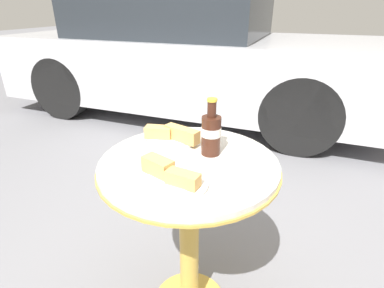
{
  "coord_description": "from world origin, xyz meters",
  "views": [
    {
      "loc": [
        0.35,
        -0.86,
        1.25
      ],
      "look_at": [
        0.0,
        0.03,
        0.8
      ],
      "focal_mm": 28.0,
      "sensor_mm": 36.0,
      "label": 1
    }
  ],
  "objects": [
    {
      "name": "parked_car",
      "position": [
        -1.04,
        2.54,
        0.65
      ],
      "size": [
        4.31,
        1.66,
        1.35
      ],
      "color": "#B7B7BC",
      "rests_on": "ground_plane"
    },
    {
      "name": "bistro_table",
      "position": [
        0.0,
        0.0,
        0.57
      ],
      "size": [
        0.64,
        0.64,
        0.75
      ],
      "color": "gold",
      "rests_on": "ground_plane"
    },
    {
      "name": "lunch_plate_near",
      "position": [
        -0.0,
        -0.16,
        0.77
      ],
      "size": [
        0.25,
        0.25,
        0.07
      ],
      "color": "silver",
      "rests_on": "bistro_table"
    },
    {
      "name": "cola_bottle_left",
      "position": [
        0.05,
        0.08,
        0.83
      ],
      "size": [
        0.07,
        0.07,
        0.21
      ],
      "color": "#3D1E14",
      "rests_on": "bistro_table"
    },
    {
      "name": "lunch_plate_far",
      "position": [
        -0.12,
        0.13,
        0.77
      ],
      "size": [
        0.23,
        0.21,
        0.07
      ],
      "color": "silver",
      "rests_on": "bistro_table"
    }
  ]
}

